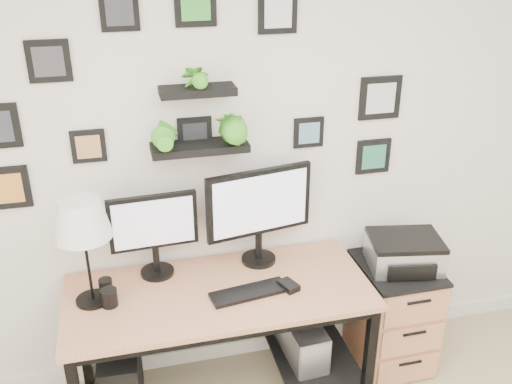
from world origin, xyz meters
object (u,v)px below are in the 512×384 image
object	(u,v)px
pc_tower_grey	(301,351)
file_cabinet	(393,313)
desk	(225,304)
pc_tower_black	(122,378)
table_lamp	(82,222)
monitor_left	(154,229)
printer	(404,252)
mug	(109,298)
monitor_right	(259,209)

from	to	relation	value
pc_tower_grey	file_cabinet	world-z (taller)	file_cabinet
desk	pc_tower_black	bearing A→B (deg)	179.31
table_lamp	pc_tower_black	distance (m)	0.98
monitor_left	file_cabinet	distance (m)	1.56
printer	mug	bearing A→B (deg)	-176.83
file_cabinet	printer	bearing A→B (deg)	2.17
desk	table_lamp	xyz separation A→B (m)	(-0.68, 0.03, 0.58)
pc_tower_black	monitor_right	bearing A→B (deg)	15.95
monitor_left	table_lamp	xyz separation A→B (m)	(-0.34, -0.17, 0.18)
monitor_left	monitor_right	size ratio (longest dim) A/B	0.79
monitor_right	pc_tower_grey	world-z (taller)	monitor_right
monitor_right	pc_tower_black	size ratio (longest dim) A/B	1.30
desk	printer	size ratio (longest dim) A/B	3.51
table_lamp	printer	distance (m)	1.81
desk	monitor_right	distance (m)	0.55
desk	table_lamp	distance (m)	0.89
pc_tower_grey	printer	xyz separation A→B (m)	(0.63, 0.05, 0.55)
monitor_left	pc_tower_grey	distance (m)	1.15
desk	monitor_right	xyz separation A→B (m)	(0.24, 0.19, 0.46)
desk	mug	world-z (taller)	mug
desk	table_lamp	bearing A→B (deg)	177.72
file_cabinet	pc_tower_grey	bearing A→B (deg)	-174.93
table_lamp	pc_tower_grey	size ratio (longest dim) A/B	1.29
monitor_right	pc_tower_black	xyz separation A→B (m)	(-0.82, -0.18, -0.85)
file_cabinet	monitor_right	bearing A→B (deg)	170.80
desk	table_lamp	world-z (taller)	table_lamp
table_lamp	printer	size ratio (longest dim) A/B	1.25
desk	mug	xyz separation A→B (m)	(-0.59, -0.03, 0.17)
monitor_left	monitor_right	bearing A→B (deg)	-0.68
table_lamp	pc_tower_black	xyz separation A→B (m)	(0.09, -0.02, -0.98)
table_lamp	pc_tower_grey	bearing A→B (deg)	-1.14
printer	table_lamp	bearing A→B (deg)	-178.94
monitor_right	mug	size ratio (longest dim) A/B	6.48
mug	file_cabinet	distance (m)	1.71
monitor_left	printer	bearing A→B (deg)	-5.54
printer	pc_tower_grey	bearing A→B (deg)	-175.06
monitor_right	file_cabinet	xyz separation A→B (m)	(0.81, -0.13, -0.75)
monitor_right	pc_tower_grey	size ratio (longest dim) A/B	1.37
table_lamp	pc_tower_grey	xyz separation A→B (m)	(1.12, -0.02, -0.99)
mug	pc_tower_black	size ratio (longest dim) A/B	0.20
desk	mug	distance (m)	0.62
mug	printer	bearing A→B (deg)	3.17
pc_tower_grey	monitor_right	bearing A→B (deg)	138.27
pc_tower_grey	desk	bearing A→B (deg)	-179.41
desk	monitor_left	xyz separation A→B (m)	(-0.33, 0.20, 0.40)
desk	file_cabinet	distance (m)	1.09
table_lamp	file_cabinet	distance (m)	1.93
mug	printer	xyz separation A→B (m)	(1.67, 0.09, -0.03)
file_cabinet	desk	bearing A→B (deg)	-176.83
table_lamp	pc_tower_black	size ratio (longest dim) A/B	1.23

